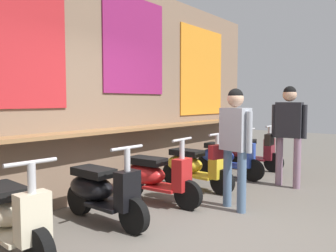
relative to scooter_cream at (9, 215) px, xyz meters
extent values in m
plane|color=#605B54|center=(1.60, -1.08, -0.39)|extent=(26.52, 26.52, 0.00)
cube|color=#7F6651|center=(1.60, 0.94, 1.31)|extent=(9.47, 0.25, 3.39)
cube|color=olive|center=(1.60, 0.64, 0.64)|extent=(8.52, 0.36, 0.05)
cube|color=#B22328|center=(0.66, 0.80, 1.94)|extent=(1.12, 0.02, 1.89)
cube|color=#841E56|center=(2.58, 0.80, 1.99)|extent=(1.40, 0.02, 1.58)
cube|color=orange|center=(4.65, 0.80, 1.71)|extent=(1.58, 0.02, 1.82)
ellipsoid|color=beige|center=(0.01, 0.17, 0.01)|extent=(0.42, 0.72, 0.30)
cube|color=black|center=(0.01, 0.12, 0.21)|extent=(0.33, 0.57, 0.10)
cube|color=beige|center=(-0.01, -0.18, -0.14)|extent=(0.41, 0.52, 0.04)
cube|color=beige|center=(-0.03, -0.48, 0.08)|extent=(0.29, 0.18, 0.44)
cylinder|color=#B7B7BC|center=(-0.03, -0.48, 0.21)|extent=(0.07, 0.07, 0.70)
cylinder|color=#B7B7BC|center=(-0.03, -0.48, 0.56)|extent=(0.46, 0.07, 0.04)
cylinder|color=black|center=(-0.04, -0.58, -0.19)|extent=(0.13, 0.41, 0.40)
ellipsoid|color=black|center=(1.12, 0.17, 0.01)|extent=(0.40, 0.71, 0.30)
cube|color=black|center=(1.12, 0.12, 0.21)|extent=(0.31, 0.56, 0.10)
cube|color=black|center=(1.11, -0.18, -0.14)|extent=(0.39, 0.51, 0.04)
cube|color=black|center=(1.10, -0.48, 0.08)|extent=(0.28, 0.17, 0.44)
cylinder|color=#B7B7BC|center=(1.10, -0.48, 0.21)|extent=(0.07, 0.07, 0.70)
cylinder|color=#B7B7BC|center=(1.10, -0.48, 0.56)|extent=(0.46, 0.05, 0.04)
cylinder|color=black|center=(1.10, -0.58, -0.19)|extent=(0.11, 0.40, 0.40)
cylinder|color=black|center=(1.13, 0.42, -0.19)|extent=(0.11, 0.40, 0.40)
ellipsoid|color=red|center=(2.10, 0.17, 0.01)|extent=(0.43, 0.73, 0.30)
cube|color=black|center=(2.10, 0.12, 0.21)|extent=(0.34, 0.57, 0.10)
cube|color=red|center=(2.13, -0.18, -0.14)|extent=(0.42, 0.53, 0.04)
cube|color=red|center=(2.15, -0.48, 0.08)|extent=(0.29, 0.18, 0.44)
cylinder|color=#B7B7BC|center=(2.15, -0.48, 0.21)|extent=(0.07, 0.07, 0.70)
cylinder|color=#B7B7BC|center=(2.15, -0.48, 0.56)|extent=(0.46, 0.07, 0.04)
cylinder|color=black|center=(2.15, -0.58, -0.19)|extent=(0.13, 0.41, 0.40)
cylinder|color=black|center=(2.08, 0.42, -0.19)|extent=(0.13, 0.41, 0.40)
ellipsoid|color=gold|center=(3.11, 0.17, 0.01)|extent=(0.40, 0.71, 0.30)
cube|color=black|center=(3.11, 0.12, 0.21)|extent=(0.32, 0.56, 0.10)
cube|color=gold|center=(3.10, -0.18, -0.14)|extent=(0.40, 0.51, 0.04)
cube|color=gold|center=(3.09, -0.48, 0.08)|extent=(0.28, 0.17, 0.44)
cylinder|color=#B7B7BC|center=(3.09, -0.48, 0.21)|extent=(0.07, 0.07, 0.70)
cylinder|color=#B7B7BC|center=(3.09, -0.48, 0.56)|extent=(0.46, 0.05, 0.04)
cylinder|color=black|center=(3.09, -0.58, -0.19)|extent=(0.11, 0.40, 0.40)
cylinder|color=black|center=(3.12, 0.42, -0.19)|extent=(0.11, 0.40, 0.40)
ellipsoid|color=#233D9E|center=(4.24, 0.17, 0.01)|extent=(0.38, 0.70, 0.30)
cube|color=black|center=(4.24, 0.12, 0.21)|extent=(0.30, 0.55, 0.10)
cube|color=#233D9E|center=(4.24, -0.18, -0.14)|extent=(0.38, 0.50, 0.04)
cube|color=#233D9E|center=(4.24, -0.48, 0.08)|extent=(0.28, 0.16, 0.44)
cylinder|color=#B7B7BC|center=(4.24, -0.48, 0.21)|extent=(0.07, 0.07, 0.70)
cylinder|color=#B7B7BC|center=(4.24, -0.48, 0.56)|extent=(0.46, 0.04, 0.04)
cylinder|color=black|center=(4.24, -0.58, -0.19)|extent=(0.10, 0.40, 0.40)
cylinder|color=black|center=(4.24, 0.42, -0.19)|extent=(0.10, 0.40, 0.40)
ellipsoid|color=maroon|center=(5.20, 0.17, 0.01)|extent=(0.43, 0.73, 0.30)
cube|color=black|center=(5.20, 0.12, 0.21)|extent=(0.34, 0.57, 0.10)
cube|color=maroon|center=(5.23, -0.18, -0.14)|extent=(0.42, 0.53, 0.04)
cube|color=maroon|center=(5.25, -0.48, 0.08)|extent=(0.29, 0.18, 0.44)
cylinder|color=#B7B7BC|center=(5.25, -0.48, 0.21)|extent=(0.07, 0.07, 0.70)
cylinder|color=#B7B7BC|center=(5.25, -0.48, 0.56)|extent=(0.46, 0.07, 0.04)
cylinder|color=black|center=(5.25, -0.58, -0.19)|extent=(0.13, 0.41, 0.40)
cylinder|color=black|center=(5.18, 0.42, -0.19)|extent=(0.13, 0.41, 0.40)
cylinder|color=slate|center=(2.50, -1.19, 0.01)|extent=(0.12, 0.12, 0.81)
cylinder|color=slate|center=(2.63, -0.92, 0.01)|extent=(0.12, 0.12, 0.81)
cube|color=#999EA8|center=(2.56, -1.05, 0.70)|extent=(0.30, 0.44, 0.57)
sphere|color=tan|center=(2.56, -1.05, 1.11)|extent=(0.22, 0.22, 0.22)
sphere|color=black|center=(2.56, -1.05, 1.15)|extent=(0.20, 0.20, 0.20)
cylinder|color=#999EA8|center=(2.50, -1.29, 0.68)|extent=(0.08, 0.08, 0.54)
cylinder|color=#999EA8|center=(2.63, -0.82, 0.68)|extent=(0.08, 0.08, 0.54)
cube|color=maroon|center=(2.63, -0.75, 0.36)|extent=(0.28, 0.17, 0.20)
cylinder|color=gray|center=(4.22, -1.37, 0.04)|extent=(0.12, 0.12, 0.85)
cylinder|color=gray|center=(4.27, -1.05, 0.04)|extent=(0.12, 0.12, 0.85)
cube|color=#232328|center=(4.24, -1.21, 0.76)|extent=(0.23, 0.44, 0.60)
sphere|color=tan|center=(4.24, -1.21, 1.19)|extent=(0.23, 0.23, 0.23)
sphere|color=black|center=(4.24, -1.21, 1.23)|extent=(0.21, 0.21, 0.21)
cylinder|color=#232328|center=(4.26, -1.46, 0.74)|extent=(0.08, 0.08, 0.57)
cylinder|color=#232328|center=(4.22, -0.96, 0.74)|extent=(0.08, 0.08, 0.57)
cube|color=black|center=(4.20, -0.89, 0.41)|extent=(0.27, 0.12, 0.20)
camera|label=1|loc=(-1.53, -3.14, 1.08)|focal=36.11mm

